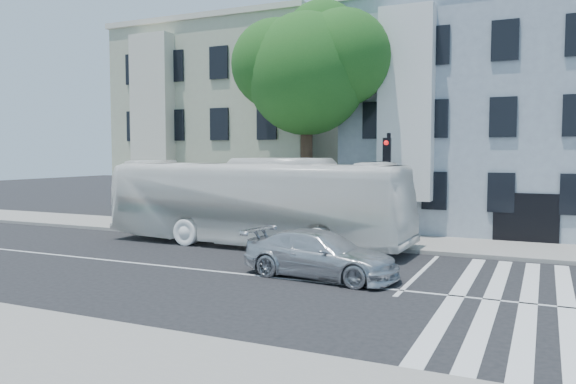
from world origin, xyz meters
The scene contains 9 objects.
ground centered at (0.00, 0.00, 0.00)m, with size 120.00×120.00×0.00m, color black.
sidewalk_far centered at (0.00, 8.00, 0.07)m, with size 80.00×4.00×0.15m, color gray.
building_left centered at (-7.00, 15.00, 5.50)m, with size 12.00×10.00×11.00m, color #A6A78C.
building_right centered at (7.00, 15.00, 5.50)m, with size 12.00×10.00×11.00m, color #8893A2.
street_tree centered at (0.06, 8.74, 7.83)m, with size 7.30×5.90×11.10m.
bus centered at (-0.96, 5.20, 1.84)m, with size 13.21×3.09×3.68m, color white.
sedan centered at (3.79, 0.65, 0.73)m, with size 5.01×2.04×1.45m, color silver.
hedge centered at (-4.07, 6.30, 0.50)m, with size 8.50×0.84×0.70m, color #356220, non-canonical shape.
traffic_signal centered at (4.47, 6.07, 3.01)m, with size 0.49×0.55×4.67m.
Camera 1 is at (10.11, -15.53, 3.89)m, focal length 35.00 mm.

